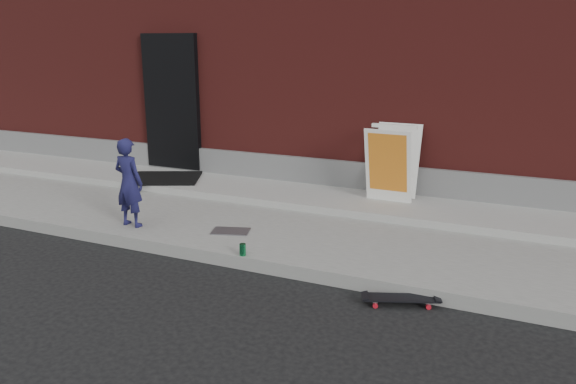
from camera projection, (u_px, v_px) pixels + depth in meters
The scene contains 10 objects.
ground at pixel (216, 265), 6.22m from camera, with size 80.00×80.00×0.00m, color black.
sidewalk at pixel (274, 221), 7.52m from camera, with size 20.00×3.00×0.15m, color slate.
apron at pixel (300, 195), 8.28m from camera, with size 20.00×1.20×0.10m, color gray.
building at pixel (386, 36), 11.73m from camera, with size 20.00×8.10×5.00m.
child at pixel (129, 183), 6.94m from camera, with size 0.41×0.27×1.11m, color #181843.
skateboard at pixel (401, 298), 5.27m from camera, with size 0.73×0.42×0.08m.
pizza_sign at pixel (392, 162), 7.77m from camera, with size 0.65×0.76×1.05m.
soda_can at pixel (243, 250), 6.08m from camera, with size 0.07×0.07×0.13m, color #1B8749.
doormat at pixel (165, 178), 9.03m from camera, with size 1.08×0.88×0.03m, color black.
utility_plate at pixel (231, 231), 6.85m from camera, with size 0.45×0.29×0.01m, color #5C5B61.
Camera 1 is at (3.10, -4.96, 2.41)m, focal length 35.00 mm.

